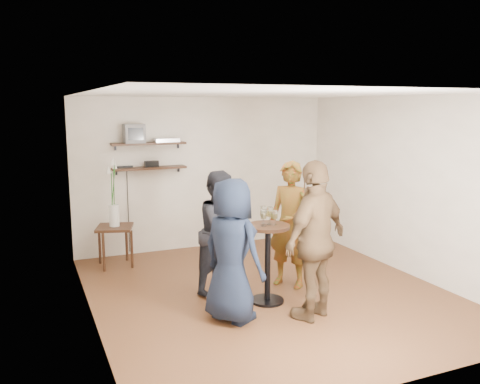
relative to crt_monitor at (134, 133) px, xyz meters
name	(u,v)px	position (x,y,z in m)	size (l,w,h in m)	color
room	(269,196)	(1.24, -2.38, -0.72)	(4.58, 5.08, 2.68)	#4B2518
shelf_upper	(149,144)	(0.24, 0.00, -0.17)	(1.20, 0.25, 0.04)	black
shelf_lower	(149,168)	(0.24, 0.00, -0.57)	(1.20, 0.25, 0.04)	black
crt_monitor	(134,133)	(0.00, 0.00, 0.00)	(0.32, 0.30, 0.30)	#59595B
dvd_deck	(166,140)	(0.53, 0.00, -0.12)	(0.40, 0.24, 0.06)	silver
radio	(152,164)	(0.27, 0.00, -0.50)	(0.22, 0.10, 0.10)	black
power_strip	(124,167)	(-0.17, 0.05, -0.54)	(0.30, 0.05, 0.03)	black
side_table	(115,233)	(-0.43, -0.42, -1.49)	(0.66, 0.66, 0.63)	black
vase_lilies	(114,204)	(-0.43, -0.42, -1.04)	(0.20, 0.21, 1.09)	silver
drinks_table	(268,253)	(1.08, -2.67, -1.38)	(0.55, 0.55, 1.00)	black
wine_glass_fl	(264,215)	(1.00, -2.71, -0.88)	(0.07, 0.07, 0.21)	silver
wine_glass_fr	(275,215)	(1.16, -2.71, -0.89)	(0.06, 0.06, 0.18)	silver
wine_glass_bl	(263,212)	(1.05, -2.60, -0.87)	(0.07, 0.07, 0.22)	silver
wine_glass_br	(270,212)	(1.11, -2.65, -0.87)	(0.07, 0.07, 0.22)	silver
person_plaid	(290,224)	(1.64, -2.24, -1.15)	(0.63, 0.41, 1.73)	#A12812
person_dark	(222,232)	(0.69, -2.09, -1.20)	(0.79, 0.62, 1.63)	black
person_navy	(232,250)	(0.46, -3.00, -1.19)	(0.81, 0.53, 1.66)	black
person_brown	(316,240)	(1.38, -3.30, -1.09)	(1.09, 0.45, 1.86)	#4C3620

